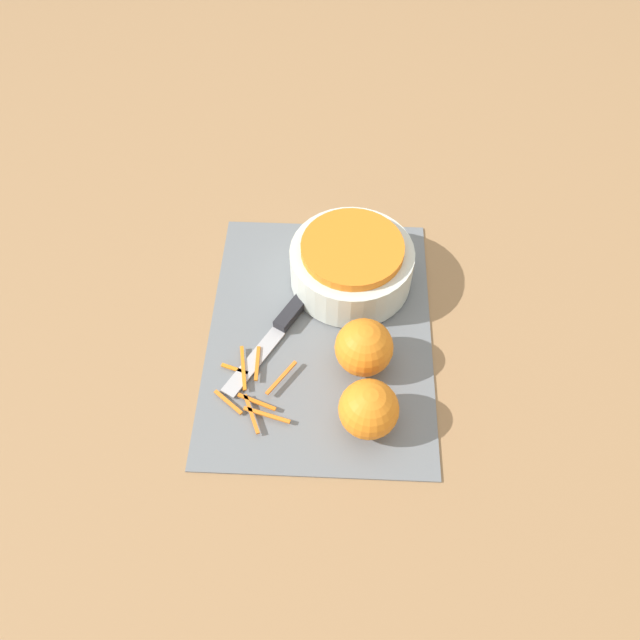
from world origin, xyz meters
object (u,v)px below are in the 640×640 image
Objects in this scene: bowl_speckled at (351,263)px; orange_left at (369,409)px; orange_right at (364,347)px; knife at (291,313)px.

bowl_speckled is 0.24m from orange_left.
orange_right is (0.15, 0.02, 0.00)m from bowl_speckled.
knife is 0.13m from orange_right.
bowl_speckled and orange_left have the same top height.
bowl_speckled is at bearing -174.09° from orange_left.
orange_left is 0.09m from orange_right.
orange_right reaches higher than knife.
knife is at bearing -146.48° from orange_left.
knife is (0.07, -0.09, -0.03)m from bowl_speckled.
bowl_speckled is 0.12m from knife.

